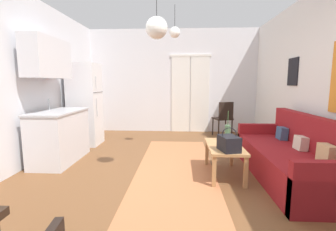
{
  "coord_description": "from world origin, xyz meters",
  "views": [
    {
      "loc": [
        0.21,
        -3.14,
        1.36
      ],
      "look_at": [
        -0.01,
        0.95,
        0.79
      ],
      "focal_mm": 25.4,
      "sensor_mm": 36.0,
      "label": 1
    }
  ],
  "objects": [
    {
      "name": "pendant_lamp_far",
      "position": [
        0.09,
        1.49,
        2.29
      ],
      "size": [
        0.2,
        0.2,
        0.6
      ],
      "color": "black"
    },
    {
      "name": "kitchen_counter",
      "position": [
        -1.9,
        0.77,
        0.8
      ],
      "size": [
        0.6,
        1.18,
        2.08
      ],
      "color": "silver",
      "rests_on": "ground_plane"
    },
    {
      "name": "pendant_lamp_near",
      "position": [
        -0.1,
        0.01,
        2.05
      ],
      "size": [
        0.28,
        0.28,
        0.87
      ],
      "color": "black"
    },
    {
      "name": "couch",
      "position": [
        1.79,
        0.2,
        0.28
      ],
      "size": [
        0.83,
        2.2,
        0.9
      ],
      "color": "maroon",
      "rests_on": "ground_plane"
    },
    {
      "name": "accent_chair",
      "position": [
        1.3,
        2.81,
        0.5
      ],
      "size": [
        0.52,
        0.5,
        0.89
      ],
      "rotation": [
        0.0,
        0.0,
        3.43
      ],
      "color": "black",
      "rests_on": "ground_plane"
    },
    {
      "name": "wall_back",
      "position": [
        0.02,
        3.47,
        1.38
      ],
      "size": [
        4.72,
        0.13,
        2.78
      ],
      "color": "silver",
      "rests_on": "ground_plane"
    },
    {
      "name": "handbag",
      "position": [
        0.86,
        -0.02,
        0.56
      ],
      "size": [
        0.29,
        0.35,
        0.32
      ],
      "color": "black",
      "rests_on": "coffee_table"
    },
    {
      "name": "bamboo_vase",
      "position": [
        0.94,
        0.52,
        0.58
      ],
      "size": [
        0.09,
        0.09,
        0.47
      ],
      "color": "#47704C",
      "rests_on": "coffee_table"
    },
    {
      "name": "coffee_table",
      "position": [
        0.85,
        0.26,
        0.39
      ],
      "size": [
        0.49,
        0.92,
        0.45
      ],
      "color": "#B27F4C",
      "rests_on": "ground_plane"
    },
    {
      "name": "area_rug",
      "position": [
        0.14,
        0.33,
        0.01
      ],
      "size": [
        1.18,
        3.7,
        0.01
      ],
      "primitive_type": "cube",
      "color": "#B26B42",
      "rests_on": "ground_plane"
    },
    {
      "name": "ground_plane",
      "position": [
        0.0,
        0.0,
        -0.05
      ],
      "size": [
        5.12,
        7.44,
        0.1
      ],
      "primitive_type": "cube",
      "color": "brown"
    },
    {
      "name": "refrigerator",
      "position": [
        -1.86,
        1.91,
        0.88
      ],
      "size": [
        0.62,
        0.61,
        1.76
      ],
      "color": "white",
      "rests_on": "ground_plane"
    }
  ]
}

